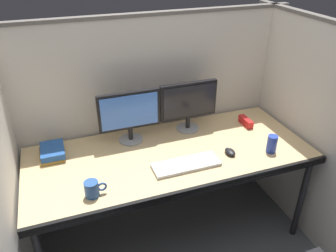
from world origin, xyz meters
name	(u,v)px	position (x,y,z in m)	size (l,w,h in m)	color
cubicle_partition_rear	(151,117)	(0.00, 0.74, 0.79)	(2.21, 0.06, 1.57)	beige
cubicle_partition_left	(8,189)	(-0.99, 0.20, 0.79)	(0.06, 1.41, 1.57)	beige
cubicle_partition_right	(303,128)	(0.99, 0.20, 0.79)	(0.06, 1.41, 1.57)	beige
desk	(171,160)	(0.00, 0.29, 0.69)	(1.90, 0.80, 0.74)	tan
monitor_left	(129,114)	(-0.21, 0.54, 0.96)	(0.43, 0.17, 0.37)	gray
monitor_right	(188,103)	(0.23, 0.56, 0.96)	(0.43, 0.17, 0.37)	gray
keyboard_main	(186,165)	(0.04, 0.12, 0.75)	(0.43, 0.15, 0.02)	silver
computer_mouse	(230,152)	(0.37, 0.15, 0.76)	(0.06, 0.10, 0.04)	black
soda_can	(272,144)	(0.64, 0.08, 0.80)	(0.07, 0.07, 0.12)	#263FB2
red_stapler	(246,122)	(0.68, 0.46, 0.77)	(0.04, 0.15, 0.06)	red
book_stack	(52,152)	(-0.75, 0.53, 0.77)	(0.16, 0.21, 0.06)	olive
coffee_mug	(92,189)	(-0.56, 0.05, 0.79)	(0.13, 0.08, 0.09)	#264C8C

